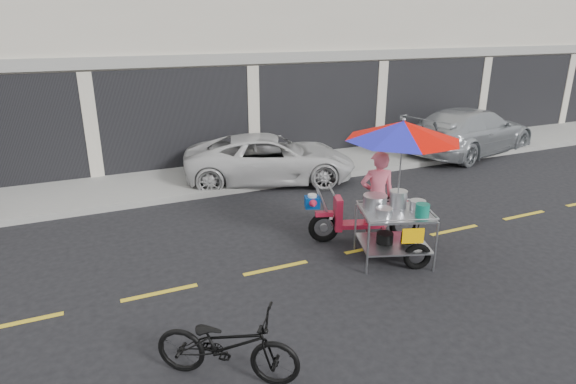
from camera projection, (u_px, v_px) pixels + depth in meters
name	position (u px, v px, depth m)	size (l,w,h in m)	color
ground	(372.00, 248.00, 9.18)	(90.00, 90.00, 0.00)	black
sidewalk	(266.00, 169.00, 13.89)	(45.00, 3.00, 0.15)	gray
shophouse_block	(284.00, 18.00, 17.98)	(36.00, 8.11, 10.40)	beige
centerline	(372.00, 247.00, 9.17)	(42.00, 0.10, 0.01)	gold
white_pickup	(270.00, 158.00, 12.87)	(2.08, 4.52, 1.26)	silver
silver_pickup	(471.00, 131.00, 15.60)	(2.09, 5.14, 1.49)	#AFB4B8
near_bicycle	(227.00, 344.00, 5.67)	(0.62, 1.77, 0.93)	black
food_vendor_rig	(391.00, 168.00, 8.51)	(2.53, 2.59, 2.58)	black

